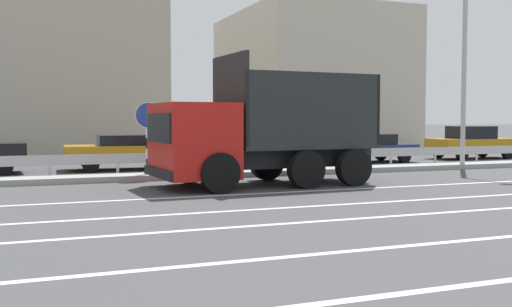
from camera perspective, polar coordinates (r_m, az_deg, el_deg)
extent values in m
plane|color=#424244|center=(17.91, 1.66, -2.76)|extent=(320.00, 320.00, 0.00)
cube|color=silver|center=(15.57, 3.50, -3.67)|extent=(54.35, 0.16, 0.01)
cube|color=silver|center=(13.38, 7.99, -4.84)|extent=(54.35, 0.16, 0.01)
cube|color=silver|center=(11.89, 12.18, -5.90)|extent=(54.35, 0.16, 0.01)
cube|color=silver|center=(10.02, 19.85, -7.75)|extent=(54.35, 0.16, 0.01)
cube|color=gray|center=(19.91, -0.78, -1.89)|extent=(29.89, 1.10, 0.18)
cube|color=#9EA0A5|center=(20.69, -1.64, -0.23)|extent=(54.35, 0.04, 0.32)
cylinder|color=#ADADB2|center=(19.51, -19.05, -1.53)|extent=(0.09, 0.09, 0.62)
cylinder|color=#ADADB2|center=(19.71, -13.03, -1.39)|extent=(0.09, 0.09, 0.62)
cylinder|color=#ADADB2|center=(20.11, -7.19, -1.24)|extent=(0.09, 0.09, 0.62)
cylinder|color=#ADADB2|center=(20.71, -1.64, -1.08)|extent=(0.09, 0.09, 0.62)
cylinder|color=#ADADB2|center=(21.49, 3.56, -0.93)|extent=(0.09, 0.09, 0.62)
cylinder|color=#ADADB2|center=(22.44, 8.35, -0.78)|extent=(0.09, 0.09, 0.62)
cylinder|color=#ADADB2|center=(23.53, 12.72, -0.64)|extent=(0.09, 0.09, 0.62)
cylinder|color=#ADADB2|center=(24.75, 16.69, -0.50)|extent=(0.09, 0.09, 0.62)
cylinder|color=#ADADB2|center=(26.08, 20.27, -0.38)|extent=(0.09, 0.09, 0.62)
cube|color=red|center=(16.29, -6.00, 1.25)|extent=(2.02, 2.64, 2.01)
cube|color=black|center=(16.00, -9.26, 2.42)|extent=(0.15, 2.18, 0.76)
cube|color=black|center=(16.05, -9.34, -1.83)|extent=(0.24, 2.49, 0.24)
cube|color=black|center=(17.57, 3.75, -0.32)|extent=(4.47, 1.64, 0.53)
cube|color=#232828|center=(17.55, 3.75, 0.74)|extent=(4.35, 2.67, 0.12)
cube|color=#232828|center=(16.52, 5.70, 4.26)|extent=(4.22, 0.34, 2.00)
cube|color=#232828|center=(18.57, 2.05, 4.16)|extent=(4.22, 0.34, 2.00)
cube|color=#232828|center=(16.66, -2.49, 5.12)|extent=(0.24, 2.43, 2.50)
cube|color=#232828|center=(18.60, 9.37, 4.12)|extent=(0.24, 2.43, 2.00)
cylinder|color=black|center=(15.27, -3.49, -1.86)|extent=(1.06, 0.38, 1.04)
cylinder|color=black|center=(17.60, -6.41, -1.19)|extent=(1.06, 0.38, 1.04)
cylinder|color=black|center=(16.34, 4.80, -1.52)|extent=(1.06, 0.38, 1.04)
cylinder|color=black|center=(18.54, 1.02, -0.94)|extent=(1.06, 0.38, 1.04)
cylinder|color=black|center=(17.15, 9.28, -1.33)|extent=(1.06, 0.38, 1.04)
cylinder|color=black|center=(19.25, 5.15, -0.80)|extent=(1.06, 0.38, 1.04)
cylinder|color=white|center=(18.99, -10.18, -1.97)|extent=(0.16, 0.16, 0.33)
cylinder|color=black|center=(18.97, -10.19, -0.99)|extent=(0.16, 0.16, 0.33)
cylinder|color=white|center=(18.95, -10.20, -0.01)|extent=(0.16, 0.16, 0.33)
cylinder|color=black|center=(18.93, -10.21, 0.97)|extent=(0.16, 0.16, 0.33)
cylinder|color=white|center=(18.92, -10.22, 1.95)|extent=(0.16, 0.16, 0.33)
cylinder|color=#1E4CB2|center=(18.92, -10.23, 3.61)|extent=(0.77, 0.03, 0.77)
cylinder|color=white|center=(18.92, -10.23, 3.61)|extent=(0.83, 0.02, 0.83)
cylinder|color=#ADADB2|center=(24.58, 19.23, 8.61)|extent=(0.18, 0.18, 8.49)
cylinder|color=black|center=(23.50, -23.06, -0.85)|extent=(0.61, 0.24, 0.60)
cylinder|color=black|center=(21.74, -22.88, -1.16)|extent=(0.61, 0.24, 0.60)
cube|color=#B27A14|center=(22.91, -12.02, 0.02)|extent=(4.72, 2.15, 0.62)
cube|color=black|center=(22.87, -12.38, 1.27)|extent=(2.02, 1.80, 0.38)
cylinder|color=black|center=(24.04, -8.86, -0.54)|extent=(0.61, 0.23, 0.60)
cylinder|color=black|center=(22.23, -8.05, -0.84)|extent=(0.61, 0.23, 0.60)
cylinder|color=black|center=(23.72, -15.72, -0.67)|extent=(0.61, 0.23, 0.60)
cylinder|color=black|center=(21.88, -15.46, -0.99)|extent=(0.61, 0.23, 0.60)
cube|color=#B27A14|center=(24.32, 0.75, 0.29)|extent=(4.33, 2.27, 0.63)
cube|color=black|center=(24.35, 1.02, 1.66)|extent=(1.89, 1.84, 0.53)
cylinder|color=black|center=(22.95, -1.11, -0.68)|extent=(0.61, 0.25, 0.60)
cylinder|color=black|center=(24.62, -2.91, -0.41)|extent=(0.61, 0.25, 0.60)
cylinder|color=black|center=(24.15, 4.48, -0.49)|extent=(0.61, 0.25, 0.60)
cylinder|color=black|center=(25.75, 2.41, -0.25)|extent=(0.61, 0.25, 0.60)
cube|color=navy|center=(26.64, 10.62, 0.34)|extent=(4.18, 1.96, 0.49)
cube|color=black|center=(26.69, 10.85, 1.35)|extent=(1.78, 1.67, 0.45)
cylinder|color=black|center=(25.23, 9.30, -0.36)|extent=(0.61, 0.22, 0.60)
cylinder|color=black|center=(26.72, 7.29, -0.14)|extent=(0.61, 0.22, 0.60)
cylinder|color=black|center=(26.68, 13.94, -0.22)|extent=(0.61, 0.22, 0.60)
cylinder|color=black|center=(28.10, 11.80, -0.02)|extent=(0.61, 0.22, 0.60)
cube|color=#B27A14|center=(30.47, 19.96, 0.73)|extent=(4.32, 1.80, 0.66)
cube|color=black|center=(30.36, 19.79, 1.91)|extent=(1.82, 1.57, 0.60)
cylinder|color=black|center=(32.00, 20.76, 0.23)|extent=(0.60, 0.20, 0.60)
cylinder|color=black|center=(30.77, 22.85, 0.07)|extent=(0.60, 0.20, 0.60)
cylinder|color=black|center=(30.28, 16.99, 0.14)|extent=(0.60, 0.20, 0.60)
cylinder|color=black|center=(28.98, 19.04, -0.03)|extent=(0.60, 0.20, 0.60)
cube|color=beige|center=(43.48, 5.18, 6.94)|extent=(10.56, 12.63, 9.33)
cube|color=silver|center=(49.81, -12.30, 7.09)|extent=(3.60, 3.60, 10.51)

